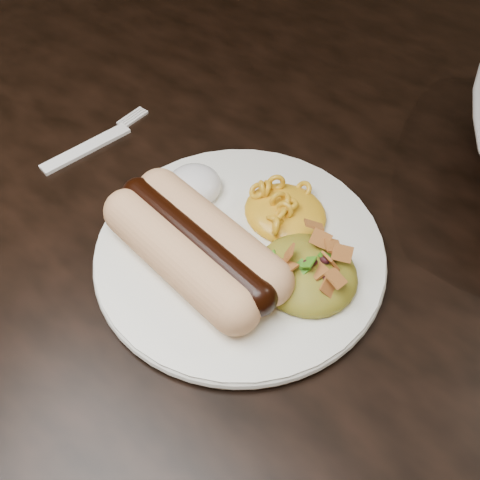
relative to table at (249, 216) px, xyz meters
The scene contains 8 objects.
floor 0.66m from the table, ahead, with size 4.00×4.00×0.00m, color brown.
table is the anchor object (origin of this frame).
plate 0.16m from the table, 54.87° to the right, with size 0.25×0.25×0.01m, color white.
hotdog 0.20m from the table, 68.77° to the right, with size 0.15×0.09×0.04m.
mac_and_cheese 0.15m from the table, 32.23° to the right, with size 0.08×0.07×0.03m, color #F4A723.
sour_cream 0.15m from the table, 90.66° to the right, with size 0.05×0.05×0.03m, color white.
taco_salad 0.21m from the table, 34.86° to the right, with size 0.08×0.08×0.04m.
fork 0.19m from the table, 143.41° to the right, with size 0.02×0.14×0.00m, color white.
Camera 1 is at (0.26, -0.33, 1.14)m, focal length 42.00 mm.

